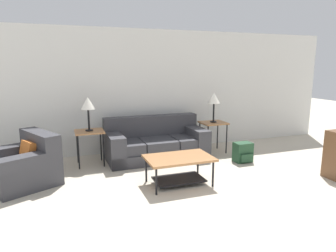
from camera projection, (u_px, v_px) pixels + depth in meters
name	position (u px, v px, depth m)	size (l,w,h in m)	color
wall_back	(151.00, 91.00, 6.51)	(8.93, 0.06, 2.60)	silver
couch	(156.00, 144.00, 6.05)	(1.99, 0.98, 0.82)	#38383D
armchair	(24.00, 166.00, 4.71)	(1.25, 1.28, 0.80)	#38383D
coffee_table	(179.00, 164.00, 4.68)	(1.03, 0.66, 0.45)	#A87042
side_table_left	(90.00, 135.00, 5.56)	(0.52, 0.47, 0.66)	#A87042
side_table_right	(213.00, 126.00, 6.42)	(0.52, 0.47, 0.66)	#A87042
table_lamp_left	(88.00, 104.00, 5.45)	(0.26, 0.26, 0.62)	black
table_lamp_right	(214.00, 99.00, 6.30)	(0.26, 0.26, 0.62)	black
backpack	(243.00, 152.00, 5.81)	(0.33, 0.31, 0.38)	#23472D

